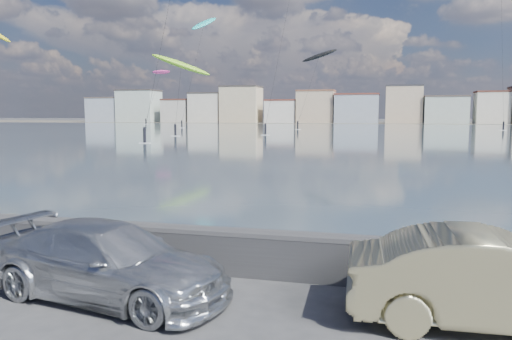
% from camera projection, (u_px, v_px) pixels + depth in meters
% --- Properties ---
extents(ground, '(700.00, 700.00, 0.00)m').
position_uv_depth(ground, '(143.00, 320.00, 8.63)').
color(ground, '#333335').
rests_on(ground, ground).
extents(bay_water, '(500.00, 177.00, 0.00)m').
position_uv_depth(bay_water, '(362.00, 132.00, 96.73)').
color(bay_water, '#344756').
rests_on(bay_water, ground).
extents(far_shore_strip, '(500.00, 60.00, 0.00)m').
position_uv_depth(far_shore_strip, '(373.00, 123.00, 201.19)').
color(far_shore_strip, '#4C473D').
rests_on(far_shore_strip, ground).
extents(seawall, '(400.00, 0.36, 1.08)m').
position_uv_depth(seawall, '(198.00, 247.00, 11.16)').
color(seawall, '#28282B').
rests_on(seawall, ground).
extents(far_buildings, '(240.79, 13.26, 14.60)m').
position_uv_depth(far_buildings, '(377.00, 107.00, 186.72)').
color(far_buildings, '#9EA8B7').
rests_on(far_buildings, ground).
extents(car_silver, '(5.25, 2.86, 1.44)m').
position_uv_depth(car_silver, '(108.00, 261.00, 9.58)').
color(car_silver, silver).
rests_on(car_silver, ground).
extents(car_champagne, '(4.94, 1.94, 1.60)m').
position_uv_depth(car_champagne, '(496.00, 281.00, 8.24)').
color(car_champagne, '#C2B884').
rests_on(car_champagne, ground).
extents(kitesurfer_5, '(6.64, 10.61, 19.14)m').
position_uv_depth(kitesurfer_5, '(161.00, 73.00, 173.36)').
color(kitesurfer_5, '#E5338C').
rests_on(kitesurfer_5, ground).
extents(kitesurfer_8, '(10.93, 15.97, 14.80)m').
position_uv_depth(kitesurfer_8, '(181.00, 65.00, 90.12)').
color(kitesurfer_8, '#8CD826').
rests_on(kitesurfer_8, ground).
extents(kitesurfer_11, '(7.74, 10.02, 28.95)m').
position_uv_depth(kitesurfer_11, '(204.00, 26.00, 127.17)').
color(kitesurfer_11, '#19BFBF').
rests_on(kitesurfer_11, ground).
extents(kitesurfer_15, '(9.95, 17.19, 19.88)m').
position_uv_depth(kitesurfer_15, '(319.00, 56.00, 122.57)').
color(kitesurfer_15, black).
rests_on(kitesurfer_15, ground).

